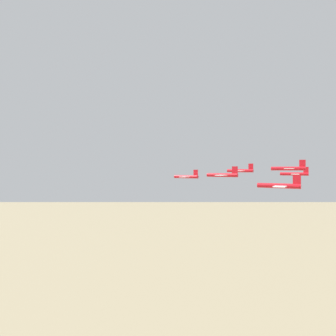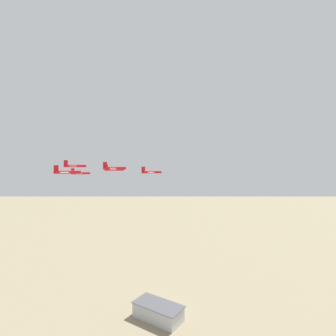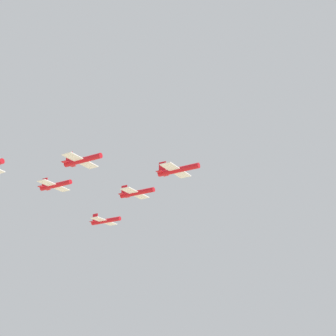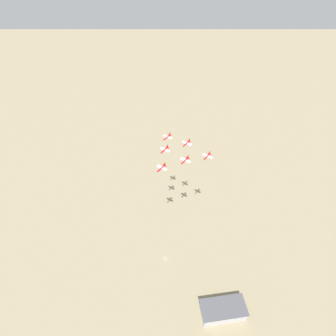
{
  "view_description": "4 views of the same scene",
  "coord_description": "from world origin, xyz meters",
  "px_view_note": "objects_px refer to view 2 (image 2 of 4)",
  "views": [
    {
      "loc": [
        -95.87,
        22.34,
        128.91
      ],
      "look_at": [
        5.9,
        -2.93,
        129.09
      ],
      "focal_mm": 28.0,
      "sensor_mm": 36.0,
      "label": 1
    },
    {
      "loc": [
        80.67,
        -113.13,
        130.58
      ],
      "look_at": [
        9.74,
        -6.78,
        127.83
      ],
      "focal_mm": 28.0,
      "sensor_mm": 36.0,
      "label": 2
    },
    {
      "loc": [
        92.63,
        -33.64,
        87.48
      ],
      "look_at": [
        -1.72,
        -10.64,
        127.17
      ],
      "focal_mm": 50.0,
      "sensor_mm": 36.0,
      "label": 3
    },
    {
      "loc": [
        17.33,
        148.18,
        265.89
      ],
      "look_at": [
        -3.22,
        -3.44,
        130.23
      ],
      "focal_mm": 28.0,
      "sensor_mm": 36.0,
      "label": 4
    }
  ],
  "objects_px": {
    "jet_1": "(114,169)",
    "jet_3": "(80,173)",
    "hangar": "(158,311)",
    "jet_0": "(151,172)",
    "jet_2": "(114,168)",
    "jet_4": "(74,166)",
    "jet_5": "(66,172)"
  },
  "relations": [
    {
      "from": "hangar",
      "to": "jet_4",
      "type": "bearing_deg",
      "value": -77.54
    },
    {
      "from": "hangar",
      "to": "jet_0",
      "type": "distance_m",
      "value": 146.68
    },
    {
      "from": "jet_2",
      "to": "jet_5",
      "type": "distance_m",
      "value": 21.1
    },
    {
      "from": "jet_1",
      "to": "jet_3",
      "type": "height_order",
      "value": "jet_1"
    },
    {
      "from": "hangar",
      "to": "jet_1",
      "type": "relative_size",
      "value": 4.8
    },
    {
      "from": "jet_0",
      "to": "jet_5",
      "type": "relative_size",
      "value": 1.0
    },
    {
      "from": "jet_5",
      "to": "jet_3",
      "type": "bearing_deg",
      "value": -180.0
    },
    {
      "from": "hangar",
      "to": "jet_1",
      "type": "xyz_separation_m",
      "value": [
        26.48,
        -76.48,
        120.63
      ]
    },
    {
      "from": "jet_2",
      "to": "jet_5",
      "type": "xyz_separation_m",
      "value": [
        -5.07,
        -20.45,
        -1.27
      ]
    },
    {
      "from": "jet_1",
      "to": "jet_0",
      "type": "bearing_deg",
      "value": 59.53
    },
    {
      "from": "hangar",
      "to": "jet_3",
      "type": "height_order",
      "value": "jet_3"
    },
    {
      "from": "jet_3",
      "to": "jet_5",
      "type": "relative_size",
      "value": 1.0
    },
    {
      "from": "jet_2",
      "to": "jet_3",
      "type": "distance_m",
      "value": 36.99
    },
    {
      "from": "hangar",
      "to": "jet_2",
      "type": "xyz_separation_m",
      "value": [
        41.75,
        -91.43,
        121.85
      ]
    },
    {
      "from": "jet_2",
      "to": "jet_0",
      "type": "bearing_deg",
      "value": 120.47
    },
    {
      "from": "hangar",
      "to": "jet_3",
      "type": "xyz_separation_m",
      "value": [
        6.15,
        -81.99,
        118.43
      ]
    },
    {
      "from": "jet_1",
      "to": "jet_2",
      "type": "distance_m",
      "value": 21.4
    },
    {
      "from": "jet_3",
      "to": "jet_4",
      "type": "bearing_deg",
      "value": 0.0
    },
    {
      "from": "hangar",
      "to": "jet_0",
      "type": "relative_size",
      "value": 4.8
    },
    {
      "from": "jet_4",
      "to": "jet_5",
      "type": "distance_m",
      "value": 21.47
    },
    {
      "from": "jet_1",
      "to": "jet_4",
      "type": "height_order",
      "value": "jet_4"
    },
    {
      "from": "jet_0",
      "to": "jet_4",
      "type": "height_order",
      "value": "jet_4"
    },
    {
      "from": "hangar",
      "to": "jet_4",
      "type": "distance_m",
      "value": 157.84
    },
    {
      "from": "jet_0",
      "to": "jet_5",
      "type": "distance_m",
      "value": 42.14
    },
    {
      "from": "jet_0",
      "to": "jet_3",
      "type": "xyz_separation_m",
      "value": [
        -40.67,
        -11.01,
        -1.09
      ]
    },
    {
      "from": "jet_4",
      "to": "jet_0",
      "type": "bearing_deg",
      "value": 90.0
    },
    {
      "from": "jet_1",
      "to": "jet_4",
      "type": "distance_m",
      "value": 21.17
    },
    {
      "from": "jet_0",
      "to": "jet_2",
      "type": "distance_m",
      "value": 21.19
    },
    {
      "from": "jet_1",
      "to": "jet_4",
      "type": "bearing_deg",
      "value": -59.53
    },
    {
      "from": "jet_1",
      "to": "jet_2",
      "type": "xyz_separation_m",
      "value": [
        15.26,
        -14.94,
        1.22
      ]
    },
    {
      "from": "hangar",
      "to": "jet_5",
      "type": "bearing_deg",
      "value": -71.85
    },
    {
      "from": "jet_0",
      "to": "jet_5",
      "type": "xyz_separation_m",
      "value": [
        -10.14,
        -40.89,
        1.07
      ]
    }
  ]
}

